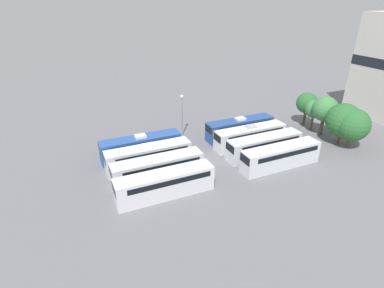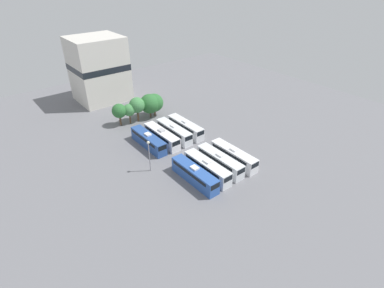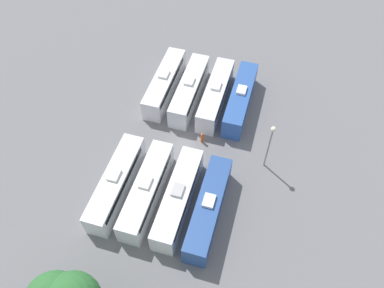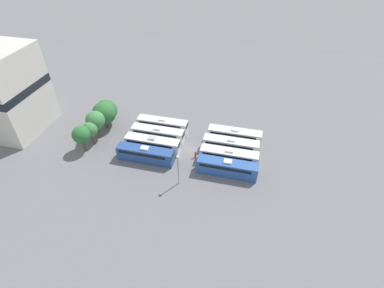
{
  "view_description": "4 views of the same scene",
  "coord_description": "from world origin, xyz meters",
  "views": [
    {
      "loc": [
        33.89,
        -17.82,
        21.42
      ],
      "look_at": [
        -1.6,
        -1.97,
        2.41
      ],
      "focal_mm": 28.0,
      "sensor_mm": 36.0,
      "label": 1
    },
    {
      "loc": [
        -35.3,
        -44.97,
        37.0
      ],
      "look_at": [
        0.37,
        -0.6,
        2.81
      ],
      "focal_mm": 28.0,
      "sensor_mm": 36.0,
      "label": 2
    },
    {
      "loc": [
        -8.98,
        27.35,
        38.02
      ],
      "look_at": [
        -1.25,
        0.77,
        1.81
      ],
      "focal_mm": 35.0,
      "sensor_mm": 36.0,
      "label": 3
    },
    {
      "loc": [
        -48.67,
        -12.08,
        42.23
      ],
      "look_at": [
        -1.78,
        -0.52,
        3.33
      ],
      "focal_mm": 28.0,
      "sensor_mm": 36.0,
      "label": 4
    }
  ],
  "objects": [
    {
      "name": "ground_plane",
      "position": [
        0.0,
        0.0,
        0.0
      ],
      "size": [
        129.11,
        129.11,
        0.0
      ],
      "primitive_type": "plane",
      "color": "slate"
    },
    {
      "name": "bus_0",
      "position": [
        -5.35,
        -8.5,
        1.72
      ],
      "size": [
        2.55,
        11.92,
        3.49
      ],
      "color": "#2D56A8",
      "rests_on": "ground_plane"
    },
    {
      "name": "bus_1",
      "position": [
        -1.93,
        -8.36,
        1.72
      ],
      "size": [
        2.55,
        11.92,
        3.49
      ],
      "color": "silver",
      "rests_on": "ground_plane"
    },
    {
      "name": "bus_2",
      "position": [
        1.73,
        -8.24,
        1.72
      ],
      "size": [
        2.55,
        11.92,
        3.49
      ],
      "color": "silver",
      "rests_on": "ground_plane"
    },
    {
      "name": "bus_3",
      "position": [
        5.44,
        -8.56,
        1.72
      ],
      "size": [
        2.55,
        11.92,
        3.49
      ],
      "color": "silver",
      "rests_on": "ground_plane"
    },
    {
      "name": "bus_4",
      "position": [
        -5.37,
        8.6,
        1.72
      ],
      "size": [
        2.55,
        11.92,
        3.49
      ],
      "color": "#284C93",
      "rests_on": "ground_plane"
    },
    {
      "name": "bus_5",
      "position": [
        -1.84,
        8.28,
        1.72
      ],
      "size": [
        2.55,
        11.92,
        3.49
      ],
      "color": "white",
      "rests_on": "ground_plane"
    },
    {
      "name": "bus_6",
      "position": [
        1.82,
        8.34,
        1.72
      ],
      "size": [
        2.55,
        11.92,
        3.49
      ],
      "color": "silver",
      "rests_on": "ground_plane"
    },
    {
      "name": "bus_7",
      "position": [
        5.48,
        8.42,
        1.72
      ],
      "size": [
        2.55,
        11.92,
        3.49
      ],
      "color": "silver",
      "rests_on": "ground_plane"
    },
    {
      "name": "worker_person",
      "position": [
        -1.98,
        -1.3,
        0.76
      ],
      "size": [
        0.36,
        0.36,
        1.65
      ],
      "color": "#CC4C19",
      "rests_on": "ground_plane"
    },
    {
      "name": "light_pole",
      "position": [
        -10.23,
        0.05,
        4.9
      ],
      "size": [
        0.6,
        0.6,
        7.14
      ],
      "color": "gray",
      "rests_on": "ground_plane"
    },
    {
      "name": "tree_0",
      "position": [
        -5.35,
        22.74,
        4.13
      ],
      "size": [
        3.81,
        3.81,
        6.07
      ],
      "color": "brown",
      "rests_on": "ground_plane"
    },
    {
      "name": "tree_1",
      "position": [
        -2.81,
        22.1,
        3.88
      ],
      "size": [
        3.29,
        3.29,
        5.55
      ],
      "color": "brown",
      "rests_on": "ground_plane"
    },
    {
      "name": "tree_2",
      "position": [
        -0.42,
        21.96,
        4.67
      ],
      "size": [
        4.24,
        4.24,
        6.83
      ],
      "color": "brown",
      "rests_on": "ground_plane"
    },
    {
      "name": "tree_3",
      "position": [
        3.48,
        21.93,
        4.06
      ],
      "size": [
        5.42,
        5.42,
        6.78
      ],
      "color": "brown",
      "rests_on": "ground_plane"
    },
    {
      "name": "tree_4",
      "position": [
        5.09,
        22.14,
        3.87
      ],
      "size": [
        5.09,
        5.09,
        6.42
      ],
      "color": "brown",
      "rests_on": "ground_plane"
    }
  ]
}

